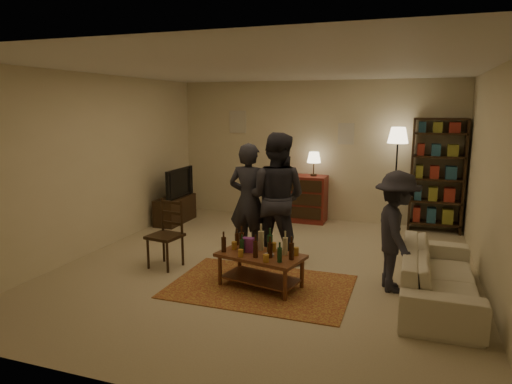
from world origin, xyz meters
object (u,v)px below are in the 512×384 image
at_px(coffee_table, 260,257).
at_px(floor_lamp, 398,143).
at_px(person_left, 249,201).
at_px(person_by_sofa, 396,232).
at_px(sofa, 439,275).
at_px(bookshelf, 437,174).
at_px(dining_chair, 167,231).
at_px(person_right, 276,198).
at_px(dresser, 301,197).
at_px(tv_stand, 175,203).

xyz_separation_m(coffee_table, floor_lamp, (1.43, 3.34, 1.19)).
relative_size(person_left, person_by_sofa, 1.16).
xyz_separation_m(sofa, person_left, (-2.59, 0.72, 0.55)).
height_order(bookshelf, floor_lamp, bookshelf).
bearing_deg(dining_chair, person_right, 36.93).
height_order(dresser, floor_lamp, floor_lamp).
relative_size(coffee_table, dining_chair, 1.18).
xyz_separation_m(tv_stand, person_left, (2.06, -1.48, 0.47)).
bearing_deg(sofa, person_left, 74.42).
bearing_deg(coffee_table, bookshelf, 58.60).
relative_size(dining_chair, person_right, 0.52).
bearing_deg(sofa, dresser, 37.54).
bearing_deg(person_right, dining_chair, 32.19).
bearing_deg(person_right, dresser, -80.99).
bearing_deg(tv_stand, coffee_table, -44.02).
relative_size(bookshelf, person_right, 1.08).
bearing_deg(dresser, sofa, -52.46).
relative_size(coffee_table, sofa, 0.54).
distance_m(tv_stand, bookshelf, 4.84).
height_order(floor_lamp, sofa, floor_lamp).
bearing_deg(dining_chair, bookshelf, 50.19).
bearing_deg(tv_stand, dresser, 22.07).
bearing_deg(bookshelf, dining_chair, -138.47).
bearing_deg(dresser, dining_chair, -110.23).
height_order(coffee_table, person_right, person_right).
bearing_deg(tv_stand, bookshelf, 11.80).
distance_m(tv_stand, person_right, 2.92).
distance_m(bookshelf, floor_lamp, 0.89).
bearing_deg(dresser, tv_stand, -157.93).
bearing_deg(coffee_table, person_left, 117.19).
distance_m(coffee_table, person_left, 1.23).
xyz_separation_m(dresser, floor_lamp, (1.75, -0.06, 1.11)).
bearing_deg(coffee_table, dining_chair, 168.65).
height_order(tv_stand, floor_lamp, floor_lamp).
bearing_deg(floor_lamp, dining_chair, -133.56).
xyz_separation_m(person_right, person_by_sofa, (1.68, -0.57, -0.20)).
bearing_deg(coffee_table, person_right, 96.13).
xyz_separation_m(coffee_table, person_by_sofa, (1.57, 0.45, 0.35)).
relative_size(dresser, floor_lamp, 0.73).
xyz_separation_m(bookshelf, person_right, (-2.23, -2.44, -0.10)).
xyz_separation_m(dresser, bookshelf, (2.44, 0.07, 0.56)).
xyz_separation_m(bookshelf, person_left, (-2.63, -2.46, -0.18)).
relative_size(dining_chair, person_left, 0.56).
relative_size(sofa, person_by_sofa, 1.42).
relative_size(floor_lamp, person_right, 1.00).
bearing_deg(dresser, person_right, -84.91).
height_order(coffee_table, floor_lamp, floor_lamp).
relative_size(dining_chair, bookshelf, 0.48).
height_order(sofa, person_right, person_right).
height_order(dresser, person_right, person_right).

